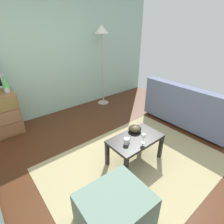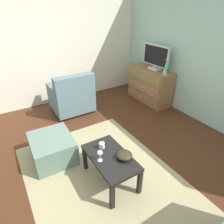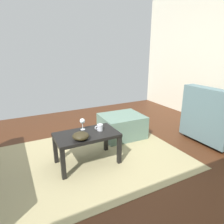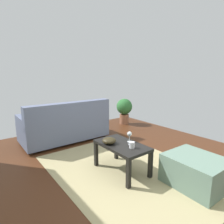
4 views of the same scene
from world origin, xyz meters
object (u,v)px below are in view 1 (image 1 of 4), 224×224
coffee_table (135,141)px  lava_lamp (5,84)px  couch_large (189,109)px  ottoman (115,209)px  wine_glass (144,136)px  mug (127,141)px  standing_lamp (102,37)px  bowl_decorative (135,129)px

coffee_table → lava_lamp: bearing=119.4°
couch_large → ottoman: couch_large is taller
coffee_table → wine_glass: 0.23m
couch_large → ottoman: size_ratio=2.49×
wine_glass → ottoman: (-0.84, -0.38, -0.35)m
wine_glass → mug: size_ratio=1.38×
lava_lamp → wine_glass: bearing=-62.2°
ottoman → standing_lamp: size_ratio=0.37×
lava_lamp → mug: bearing=-64.9°
wine_glass → bowl_decorative: size_ratio=0.79×
lava_lamp → bowl_decorative: bearing=-56.3°
wine_glass → bowl_decorative: bearing=66.2°
mug → wine_glass: bearing=-34.8°
bowl_decorative → couch_large: 1.59m
mug → standing_lamp: bearing=61.2°
coffee_table → wine_glass: wine_glass is taller
lava_lamp → bowl_decorative: size_ratio=1.65×
couch_large → ottoman: bearing=-166.2°
bowl_decorative → couch_large: (1.58, -0.04, -0.14)m
mug → ottoman: size_ratio=0.16×
wine_glass → couch_large: couch_large is taller
ottoman → standing_lamp: bearing=55.4°
couch_large → standing_lamp: (-0.75, 1.97, 1.29)m
couch_large → standing_lamp: 2.47m
lava_lamp → standing_lamp: (2.12, -0.01, 0.66)m
coffee_table → bowl_decorative: (0.12, 0.13, 0.11)m
bowl_decorative → mug: bearing=-155.0°
bowl_decorative → wine_glass: bearing=-113.8°
lava_lamp → couch_large: lava_lamp is taller
wine_glass → ottoman: 0.98m
standing_lamp → mug: bearing=-118.8°
lava_lamp → couch_large: 3.54m
coffee_table → couch_large: bearing=3.2°
lava_lamp → bowl_decorative: 2.38m
coffee_table → mug: (-0.19, -0.01, 0.11)m
coffee_table → bowl_decorative: size_ratio=4.01×
mug → ottoman: (-0.64, -0.52, -0.28)m
lava_lamp → mug: (0.98, -2.08, -0.49)m
lava_lamp → couch_large: size_ratio=0.19×
bowl_decorative → standing_lamp: (0.83, 1.93, 1.15)m
coffee_table → ottoman: 1.01m
lava_lamp → ottoman: lava_lamp is taller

